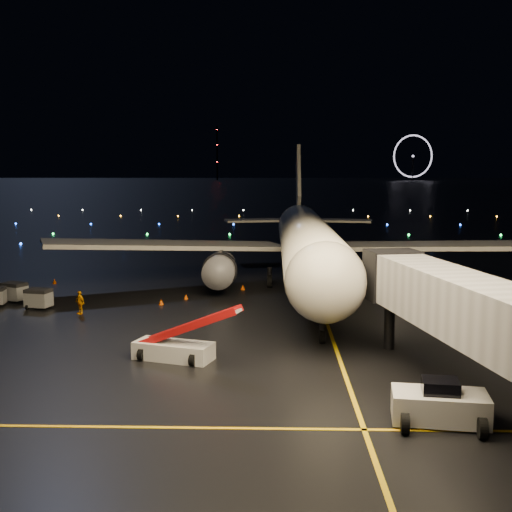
# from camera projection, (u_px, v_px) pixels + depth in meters

# --- Properties ---
(ground) EXTENTS (2000.00, 2000.00, 0.00)m
(ground) POSITION_uv_depth(u_px,v_px,m) (258.00, 193.00, 336.52)
(ground) COLOR black
(ground) RESTS_ON ground
(lane_centre) EXTENTS (0.25, 80.00, 0.02)m
(lane_centre) POSITION_uv_depth(u_px,v_px,m) (322.00, 310.00, 53.82)
(lane_centre) COLOR #E3B20A
(lane_centre) RESTS_ON ground
(airliner) EXTENTS (53.11, 50.45, 15.05)m
(airliner) POSITION_uv_depth(u_px,v_px,m) (306.00, 211.00, 65.50)
(airliner) COLOR silver
(airliner) RESTS_ON ground
(pushback_tug) EXTENTS (4.62, 2.85, 2.07)m
(pushback_tug) POSITION_uv_depth(u_px,v_px,m) (440.00, 401.00, 29.76)
(pushback_tug) COLOR silver
(pushback_tug) RESTS_ON ground
(belt_loader) EXTENTS (7.43, 4.08, 3.48)m
(belt_loader) POSITION_uv_depth(u_px,v_px,m) (173.00, 332.00, 39.69)
(belt_loader) COLOR silver
(belt_loader) RESTS_ON ground
(crew_c) EXTENTS (1.16, 1.07, 1.92)m
(crew_c) POSITION_uv_depth(u_px,v_px,m) (80.00, 302.00, 52.38)
(crew_c) COLOR orange
(crew_c) RESTS_ON ground
(safety_cone_0) EXTENTS (0.49, 0.49, 0.45)m
(safety_cone_0) POSITION_uv_depth(u_px,v_px,m) (186.00, 297.00, 58.54)
(safety_cone_0) COLOR #E54B02
(safety_cone_0) RESTS_ON ground
(safety_cone_1) EXTENTS (0.47, 0.47, 0.51)m
(safety_cone_1) POSITION_uv_depth(u_px,v_px,m) (243.00, 287.00, 63.10)
(safety_cone_1) COLOR #E54B02
(safety_cone_1) RESTS_ON ground
(safety_cone_2) EXTENTS (0.57, 0.57, 0.51)m
(safety_cone_2) POSITION_uv_depth(u_px,v_px,m) (161.00, 302.00, 56.08)
(safety_cone_2) COLOR #E54B02
(safety_cone_2) RESTS_ON ground
(safety_cone_3) EXTENTS (0.46, 0.46, 0.52)m
(safety_cone_3) POSITION_uv_depth(u_px,v_px,m) (55.00, 281.00, 66.48)
(safety_cone_3) COLOR #E54B02
(safety_cone_3) RESTS_ON ground
(ferris_wheel) EXTENTS (49.33, 16.80, 52.00)m
(ferris_wheel) POSITION_uv_depth(u_px,v_px,m) (413.00, 158.00, 744.65)
(ferris_wheel) COLOR black
(ferris_wheel) RESTS_ON ground
(radio_mast) EXTENTS (1.80, 1.80, 64.00)m
(radio_mast) POSITION_uv_depth(u_px,v_px,m) (217.00, 153.00, 769.84)
(radio_mast) COLOR black
(radio_mast) RESTS_ON ground
(taxiway_lights) EXTENTS (164.00, 92.00, 0.36)m
(taxiway_lights) POSITION_uv_depth(u_px,v_px,m) (239.00, 222.00, 144.28)
(taxiway_lights) COLOR black
(taxiway_lights) RESTS_ON ground
(baggage_cart_1) EXTENTS (2.26, 1.80, 1.71)m
(baggage_cart_1) POSITION_uv_depth(u_px,v_px,m) (39.00, 299.00, 54.41)
(baggage_cart_1) COLOR gray
(baggage_cart_1) RESTS_ON ground
(baggage_cart_3) EXTENTS (2.44, 2.13, 1.72)m
(baggage_cart_3) POSITION_uv_depth(u_px,v_px,m) (14.00, 292.00, 57.37)
(baggage_cart_3) COLOR gray
(baggage_cart_3) RESTS_ON ground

